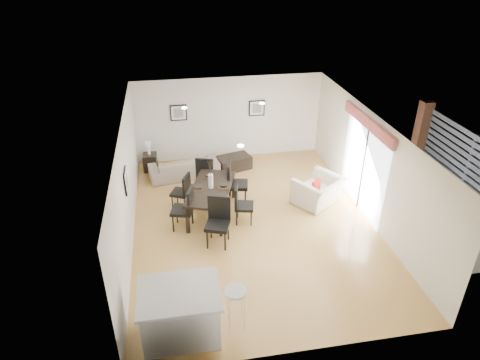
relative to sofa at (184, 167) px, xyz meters
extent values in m
plane|color=#B5844A|center=(1.58, -2.85, -0.31)|extent=(8.00, 8.00, 0.00)
cube|color=silver|center=(1.58, 1.15, 1.04)|extent=(6.00, 0.04, 2.70)
cube|color=silver|center=(1.58, -6.85, 1.04)|extent=(6.00, 0.04, 2.70)
cube|color=silver|center=(-1.42, -2.85, 1.04)|extent=(0.04, 8.00, 2.70)
cube|color=silver|center=(4.58, -2.85, 1.04)|extent=(0.04, 8.00, 2.70)
cube|color=white|center=(1.58, -2.85, 2.39)|extent=(6.00, 8.00, 0.02)
imported|color=gray|center=(0.00, 0.00, 0.00)|extent=(2.20, 1.15, 0.61)
imported|color=beige|center=(3.51, -2.20, 0.08)|extent=(1.57, 1.53, 0.77)
imported|color=#325524|center=(7.36, -3.45, 0.03)|extent=(0.66, 0.59, 0.67)
imported|color=#325524|center=(7.32, -1.51, 0.00)|extent=(0.40, 0.40, 0.62)
cube|color=black|center=(0.58, -2.25, 0.47)|extent=(1.54, 2.16, 0.07)
cylinder|color=black|center=(-0.11, -2.98, 0.07)|extent=(0.08, 0.08, 0.75)
cylinder|color=black|center=(0.47, -1.25, 0.07)|extent=(0.08, 0.08, 0.75)
cylinder|color=black|center=(0.70, -3.25, 0.07)|extent=(0.08, 0.08, 0.75)
cylinder|color=black|center=(1.27, -1.52, 0.07)|extent=(0.08, 0.08, 0.75)
cube|color=black|center=(-0.20, -2.74, 0.21)|extent=(0.63, 0.63, 0.09)
cube|color=black|center=(0.02, -2.80, 0.53)|extent=(0.20, 0.51, 0.62)
cylinder|color=black|center=(-0.34, -2.49, -0.07)|extent=(0.04, 0.04, 0.47)
cylinder|color=black|center=(0.05, -2.60, -0.07)|extent=(0.04, 0.04, 0.47)
cylinder|color=black|center=(-0.44, -2.88, -0.07)|extent=(0.04, 0.04, 0.47)
cylinder|color=black|center=(-0.06, -2.99, -0.07)|extent=(0.04, 0.04, 0.47)
cube|color=black|center=(-0.20, -1.76, 0.15)|extent=(0.60, 0.60, 0.08)
cube|color=black|center=(-0.02, -1.84, 0.43)|extent=(0.24, 0.43, 0.54)
cylinder|color=black|center=(-0.28, -1.53, -0.10)|extent=(0.04, 0.04, 0.41)
cylinder|color=black|center=(0.04, -1.68, -0.10)|extent=(0.04, 0.04, 0.41)
cylinder|color=black|center=(-0.43, -1.85, -0.10)|extent=(0.04, 0.04, 0.41)
cylinder|color=black|center=(-0.11, -2.00, -0.10)|extent=(0.04, 0.04, 0.41)
cube|color=black|center=(1.36, -2.74, 0.16)|extent=(0.56, 0.56, 0.08)
cube|color=black|center=(1.17, -2.69, 0.45)|extent=(0.16, 0.47, 0.56)
cylinder|color=black|center=(1.50, -2.95, -0.09)|extent=(0.04, 0.04, 0.43)
cylinder|color=black|center=(1.15, -2.87, -0.09)|extent=(0.04, 0.04, 0.43)
cylinder|color=black|center=(1.58, -2.60, -0.09)|extent=(0.04, 0.04, 0.43)
cylinder|color=black|center=(1.23, -2.52, -0.09)|extent=(0.04, 0.04, 0.43)
cube|color=black|center=(1.36, -1.76, 0.24)|extent=(0.64, 0.64, 0.09)
cube|color=black|center=(1.13, -1.71, 0.58)|extent=(0.18, 0.55, 0.65)
cylinder|color=black|center=(1.53, -2.01, -0.06)|extent=(0.04, 0.04, 0.50)
cylinder|color=black|center=(1.11, -1.93, -0.06)|extent=(0.04, 0.04, 0.50)
cylinder|color=black|center=(1.62, -1.60, -0.06)|extent=(0.04, 0.04, 0.50)
cylinder|color=black|center=(1.20, -1.51, -0.06)|extent=(0.04, 0.04, 0.50)
cube|color=black|center=(0.58, -3.55, 0.23)|extent=(0.68, 0.68, 0.09)
cube|color=black|center=(0.66, -3.33, 0.57)|extent=(0.53, 0.24, 0.64)
cylinder|color=black|center=(0.32, -3.68, -0.06)|extent=(0.04, 0.04, 0.49)
cylinder|color=black|center=(0.45, -3.28, -0.06)|extent=(0.04, 0.04, 0.49)
cylinder|color=black|center=(0.72, -3.82, -0.06)|extent=(0.04, 0.04, 0.49)
cylinder|color=black|center=(0.85, -3.42, -0.06)|extent=(0.04, 0.04, 0.49)
cube|color=black|center=(0.58, -0.95, 0.19)|extent=(0.61, 0.61, 0.09)
cube|color=black|center=(0.53, -1.16, 0.50)|extent=(0.50, 0.20, 0.59)
cylinder|color=black|center=(0.82, -0.81, -0.08)|extent=(0.04, 0.04, 0.45)
cylinder|color=black|center=(0.72, -1.19, -0.08)|extent=(0.04, 0.04, 0.45)
cylinder|color=black|center=(0.45, -0.71, -0.08)|extent=(0.04, 0.04, 0.45)
cylinder|color=black|center=(0.34, -1.08, -0.08)|extent=(0.04, 0.04, 0.45)
cylinder|color=white|center=(0.58, -2.25, 0.70)|extent=(0.13, 0.13, 0.39)
cylinder|color=#302015|center=(0.92, -2.25, 0.51)|extent=(0.38, 0.38, 0.01)
cylinder|color=black|center=(0.92, -2.25, 0.55)|extent=(0.20, 0.20, 0.06)
cylinder|color=#302015|center=(0.58, -1.64, 0.51)|extent=(0.38, 0.38, 0.01)
cylinder|color=black|center=(0.58, -1.64, 0.55)|extent=(0.20, 0.20, 0.06)
cylinder|color=#302015|center=(0.25, -2.25, 0.51)|extent=(0.38, 0.38, 0.01)
cylinder|color=black|center=(0.25, -2.25, 0.55)|extent=(0.20, 0.20, 0.06)
cylinder|color=#302015|center=(0.58, -2.86, 0.51)|extent=(0.38, 0.38, 0.01)
cylinder|color=black|center=(0.58, -2.86, 0.55)|extent=(0.20, 0.20, 0.06)
cube|color=black|center=(1.57, 0.23, -0.10)|extent=(1.18, 0.89, 0.42)
cube|color=black|center=(-1.03, 0.57, -0.03)|extent=(0.45, 0.45, 0.56)
cylinder|color=white|center=(-1.03, 0.57, 0.34)|extent=(0.10, 0.10, 0.17)
cone|color=beige|center=(-1.03, 0.57, 0.54)|extent=(0.21, 0.21, 0.23)
cube|color=#AD2316|center=(3.40, -2.31, 0.30)|extent=(0.32, 0.30, 0.33)
cube|color=silver|center=(-0.41, -6.08, 0.17)|extent=(1.35, 1.02, 0.95)
cube|color=silver|center=(-0.41, -6.08, 0.68)|extent=(1.46, 1.13, 0.07)
cylinder|color=silver|center=(0.59, -6.08, 0.55)|extent=(0.40, 0.40, 0.06)
cylinder|color=silver|center=(0.73, -5.95, 0.12)|extent=(0.03, 0.03, 0.86)
cylinder|color=silver|center=(0.46, -5.95, 0.12)|extent=(0.03, 0.03, 0.86)
cylinder|color=silver|center=(0.46, -6.22, 0.12)|extent=(0.03, 0.03, 0.86)
cylinder|color=silver|center=(0.73, -6.22, 0.12)|extent=(0.03, 0.03, 0.86)
cube|color=black|center=(-0.02, 1.12, 1.34)|extent=(0.52, 0.03, 0.52)
cube|color=white|center=(-0.02, 1.12, 1.34)|extent=(0.44, 0.04, 0.44)
cube|color=#53534F|center=(-0.02, 1.12, 1.34)|extent=(0.30, 0.04, 0.30)
cube|color=black|center=(2.48, 1.12, 1.34)|extent=(0.52, 0.03, 0.52)
cube|color=white|center=(2.48, 1.12, 1.34)|extent=(0.44, 0.04, 0.44)
cube|color=#53534F|center=(2.48, 1.12, 1.34)|extent=(0.30, 0.04, 0.30)
cube|color=black|center=(-1.39, -3.05, 1.34)|extent=(0.03, 0.52, 0.52)
cube|color=white|center=(-1.39, -3.05, 1.34)|extent=(0.04, 0.44, 0.44)
cube|color=#53534F|center=(-1.39, -3.05, 1.34)|extent=(0.04, 0.30, 0.30)
cube|color=white|center=(4.56, -2.55, 0.82)|extent=(0.02, 2.40, 2.25)
cube|color=black|center=(4.54, -2.55, 0.82)|extent=(0.03, 0.05, 2.25)
cube|color=black|center=(4.54, -2.55, 1.96)|extent=(0.03, 2.50, 0.05)
cube|color=maroon|center=(4.50, -2.55, 2.12)|extent=(0.10, 2.70, 0.28)
plane|color=gray|center=(6.58, -2.55, -0.31)|extent=(6.00, 6.00, 0.00)
cube|color=#29282B|center=(7.78, -2.55, 0.59)|extent=(0.08, 5.50, 1.80)
cube|color=brown|center=(7.63, -0.15, 0.69)|extent=(0.35, 0.35, 2.00)
camera|label=1|loc=(-0.31, -11.71, 6.02)|focal=32.00mm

